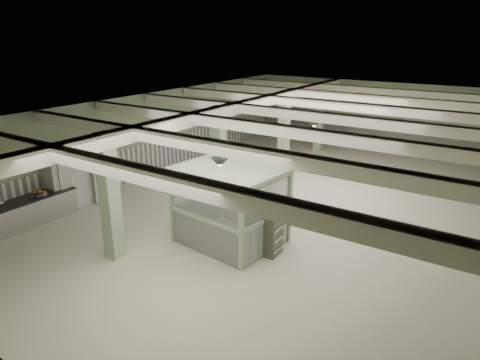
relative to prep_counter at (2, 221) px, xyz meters
The scene contains 29 objects.
floor 9.59m from the prep_counter, 46.95° to the left, with size 20.00×20.00×0.00m, color silver.
ceiling 10.08m from the prep_counter, 46.95° to the left, with size 14.00×20.00×0.02m, color silver.
wall_back 18.26m from the prep_counter, 68.96° to the left, with size 14.00×0.02×3.60m, color #ADC099.
wall_front 7.32m from the prep_counter, 24.64° to the right, with size 14.00×0.02×3.60m, color #ADC099.
wall_left 7.14m from the prep_counter, 93.76° to the left, with size 0.02×20.00×3.60m, color #ADC099.
wainscot_left 7.02m from the prep_counter, 93.56° to the left, with size 0.05×19.90×1.50m, color silver.
wainscot_back 18.19m from the prep_counter, 68.93° to the left, with size 13.90×0.05×1.50m, color silver.
girder 8.59m from the prep_counter, 60.01° to the left, with size 0.45×19.90×0.40m, color white.
beam_a 7.20m from the prep_counter, ahead, with size 13.90×0.35×0.32m, color white.
beam_b 7.45m from the prep_counter, 17.00° to the left, with size 13.90×0.35×0.32m, color white.
beam_c 8.47m from the prep_counter, 34.53° to the left, with size 13.90×0.35×0.32m, color white.
beam_d 10.03m from the prep_counter, 46.95° to the left, with size 13.90×0.35×0.32m, color white.
beam_e 11.91m from the prep_counter, 55.46° to the left, with size 13.90×0.35×0.32m, color white.
beam_f 13.98m from the prep_counter, 61.41° to the left, with size 13.90×0.35×0.32m, color white.
beam_g 16.18m from the prep_counter, 65.72° to the left, with size 13.90×0.35×0.32m, color white.
column_a 4.37m from the prep_counter, 13.90° to the left, with size 0.42×0.42×3.60m, color #A2BC97.
column_b 7.36m from the prep_counter, 56.05° to the left, with size 0.42×0.42×3.60m, color #A2BC97.
column_c 11.79m from the prep_counter, 69.83° to the left, with size 0.42×0.42×3.60m, color #A2BC97.
column_d 15.59m from the prep_counter, 74.93° to the left, with size 0.42×0.42×3.60m, color #A2BC97.
pendant_front 7.76m from the prep_counter, 15.86° to the left, with size 0.44×0.44×0.22m, color #283629.
pendant_mid 10.61m from the prep_counter, 46.81° to the left, with size 0.44×0.44×0.22m, color #283629.
pendant_back 14.58m from the prep_counter, 60.61° to the left, with size 0.44×0.44×0.22m, color #283629.
prep_counter is the anchor object (origin of this frame).
pitcher_near 0.58m from the prep_counter, 118.92° to the left, with size 0.17×0.20×0.26m, color #B7B7BC, non-canonical shape.
veg_colander 1.36m from the prep_counter, 88.46° to the left, with size 0.40×0.40×0.18m, color #3C3D41, non-canonical shape.
orange_bowl 1.50m from the prep_counter, 84.75° to the left, with size 0.23×0.23×0.08m, color #B2B2B7.
walkin_cooler 3.07m from the prep_counter, 91.60° to the left, with size 0.89×2.42×2.21m.
guard_booth 7.28m from the prep_counter, 30.04° to the left, with size 3.18×2.78×2.39m.
filing_cabinet 8.46m from the prep_counter, 24.95° to the left, with size 0.42×0.61×1.31m, color #505143.
Camera 1 is at (6.44, -13.03, 6.05)m, focal length 32.00 mm.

